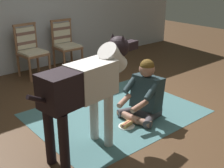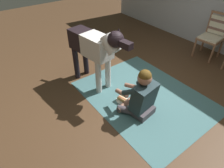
# 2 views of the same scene
# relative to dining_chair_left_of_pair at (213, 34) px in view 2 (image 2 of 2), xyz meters

# --- Properties ---
(ground_plane) EXTENTS (13.74, 13.74, 0.00)m
(ground_plane) POSITION_rel_dining_chair_left_of_pair_xyz_m (0.27, -2.34, -0.54)
(ground_plane) COLOR #4C3320
(area_rug) EXTENTS (2.27, 1.75, 0.01)m
(area_rug) POSITION_rel_dining_chair_left_of_pair_xyz_m (0.18, -2.25, -0.54)
(area_rug) COLOR #446F71
(area_rug) RESTS_ON ground
(dining_chair_left_of_pair) EXTENTS (0.50, 0.50, 0.98)m
(dining_chair_left_of_pair) POSITION_rel_dining_chair_left_of_pair_xyz_m (0.00, 0.00, 0.00)
(dining_chair_left_of_pair) COLOR #8D5E41
(dining_chair_left_of_pair) RESTS_ON ground
(person_sitting_on_floor) EXTENTS (0.66, 0.57, 0.82)m
(person_sitting_on_floor) POSITION_rel_dining_chair_left_of_pair_xyz_m (0.41, -2.58, -0.21)
(person_sitting_on_floor) COLOR #464046
(person_sitting_on_floor) RESTS_ON ground
(large_dog) EXTENTS (1.51, 0.44, 1.24)m
(large_dog) POSITION_rel_dining_chair_left_of_pair_xyz_m (-0.62, -2.74, 0.25)
(large_dog) COLOR silver
(large_dog) RESTS_ON ground
(hot_dog_on_plate) EXTENTS (0.21, 0.21, 0.06)m
(hot_dog_on_plate) POSITION_rel_dining_chair_left_of_pair_xyz_m (0.04, -2.64, -0.52)
(hot_dog_on_plate) COLOR white
(hot_dog_on_plate) RESTS_ON ground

